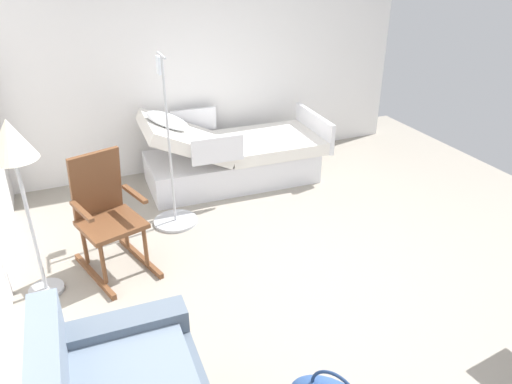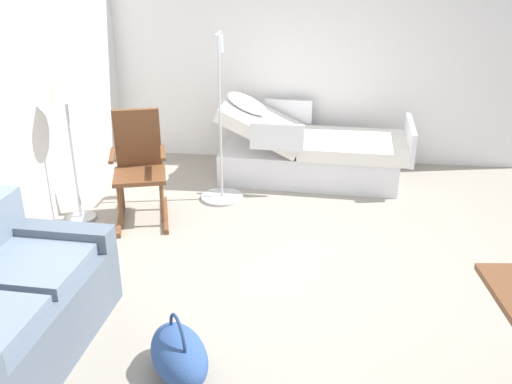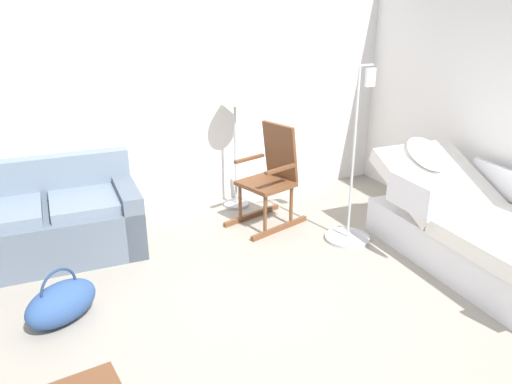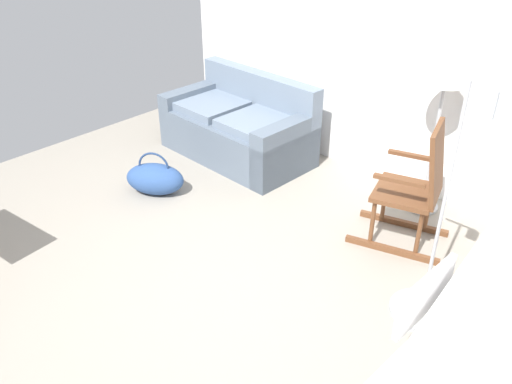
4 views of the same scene
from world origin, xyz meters
TOP-DOWN VIEW (x-y plane):
  - ground_plane at (0.00, 0.00)m, footprint 6.35×6.35m
  - side_wall at (2.59, 0.00)m, footprint 0.10×5.03m
  - hospital_bed at (1.91, 0.02)m, footprint 1.07×2.13m
  - rocking_chair at (0.71, 1.59)m, footprint 0.86×0.67m
  - floor_lamp at (0.56, 2.16)m, footprint 0.34×0.34m
  - iv_pole at (1.22, 0.90)m, footprint 0.44×0.44m

SIDE VIEW (x-z plane):
  - ground_plane at x=0.00m, z-range 0.00..0.00m
  - iv_pole at x=1.22m, z-range -0.59..1.09m
  - hospital_bed at x=1.91m, z-range -0.20..0.80m
  - rocking_chair at x=0.71m, z-range -0.02..1.03m
  - floor_lamp at x=0.56m, z-range 0.49..1.97m
  - side_wall at x=2.59m, z-range 0.00..2.70m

